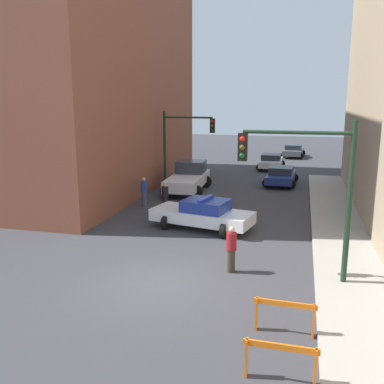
# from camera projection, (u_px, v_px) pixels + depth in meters

# --- Properties ---
(ground_plane) EXTENTS (120.00, 120.00, 0.00)m
(ground_plane) POSITION_uv_depth(u_px,v_px,m) (158.00, 283.00, 14.08)
(ground_plane) COLOR #38383D
(sidewalk_right) EXTENTS (2.40, 44.00, 0.12)m
(sidewalk_right) POSITION_uv_depth(u_px,v_px,m) (358.00, 304.00, 12.56)
(sidewalk_right) COLOR #9E998E
(sidewalk_right) RESTS_ON ground_plane
(building_corner_left) EXTENTS (14.00, 20.00, 18.93)m
(building_corner_left) POSITION_uv_depth(u_px,v_px,m) (52.00, 45.00, 28.25)
(building_corner_left) COLOR brown
(building_corner_left) RESTS_ON ground_plane
(traffic_light_near) EXTENTS (3.64, 0.35, 5.20)m
(traffic_light_near) POSITION_uv_depth(u_px,v_px,m) (312.00, 177.00, 13.51)
(traffic_light_near) COLOR black
(traffic_light_near) RESTS_ON sidewalk_right
(traffic_light_far) EXTENTS (3.44, 0.35, 5.20)m
(traffic_light_far) POSITION_uv_depth(u_px,v_px,m) (181.00, 139.00, 27.76)
(traffic_light_far) COLOR black
(traffic_light_far) RESTS_ON ground_plane
(police_car) EXTENTS (4.98, 2.96, 1.52)m
(police_car) POSITION_uv_depth(u_px,v_px,m) (203.00, 214.00, 19.89)
(police_car) COLOR white
(police_car) RESTS_ON ground_plane
(white_truck) EXTENTS (2.78, 5.47, 1.90)m
(white_truck) POSITION_uv_depth(u_px,v_px,m) (188.00, 178.00, 28.09)
(white_truck) COLOR silver
(white_truck) RESTS_ON ground_plane
(parked_car_near) EXTENTS (2.42, 4.39, 1.31)m
(parked_car_near) POSITION_uv_depth(u_px,v_px,m) (281.00, 175.00, 30.19)
(parked_car_near) COLOR navy
(parked_car_near) RESTS_ON ground_plane
(parked_car_mid) EXTENTS (2.30, 4.32, 1.31)m
(parked_car_mid) POSITION_uv_depth(u_px,v_px,m) (271.00, 161.00, 37.07)
(parked_car_mid) COLOR silver
(parked_car_mid) RESTS_ON ground_plane
(parked_car_far) EXTENTS (2.48, 4.42, 1.31)m
(parked_car_far) POSITION_uv_depth(u_px,v_px,m) (293.00, 151.00, 44.72)
(parked_car_far) COLOR #474C51
(parked_car_far) RESTS_ON ground_plane
(pedestrian_crossing) EXTENTS (0.44, 0.44, 1.66)m
(pedestrian_crossing) POSITION_uv_depth(u_px,v_px,m) (165.00, 197.00, 22.57)
(pedestrian_crossing) COLOR black
(pedestrian_crossing) RESTS_ON ground_plane
(pedestrian_corner) EXTENTS (0.51, 0.51, 1.66)m
(pedestrian_corner) POSITION_uv_depth(u_px,v_px,m) (144.00, 191.00, 24.10)
(pedestrian_corner) COLOR #474C66
(pedestrian_corner) RESTS_ON ground_plane
(pedestrian_sidewalk) EXTENTS (0.47, 0.47, 1.66)m
(pedestrian_sidewalk) POSITION_uv_depth(u_px,v_px,m) (231.00, 249.00, 14.84)
(pedestrian_sidewalk) COLOR #382D23
(pedestrian_sidewalk) RESTS_ON ground_plane
(barrier_front) EXTENTS (1.60, 0.18, 0.90)m
(barrier_front) POSITION_uv_depth(u_px,v_px,m) (281.00, 356.00, 9.05)
(barrier_front) COLOR orange
(barrier_front) RESTS_ON ground_plane
(barrier_mid) EXTENTS (1.60, 0.20, 0.90)m
(barrier_mid) POSITION_uv_depth(u_px,v_px,m) (285.00, 312.00, 10.94)
(barrier_mid) COLOR orange
(barrier_mid) RESTS_ON ground_plane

